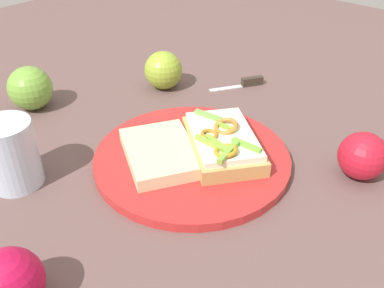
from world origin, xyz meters
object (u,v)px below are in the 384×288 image
at_px(knife, 246,83).
at_px(apple_0, 163,70).
at_px(apple_2, 363,156).
at_px(apple_3, 9,283).
at_px(plate, 192,158).
at_px(bread_slice_side, 161,153).
at_px(apple_1, 30,88).
at_px(drinking_glass, 11,154).
at_px(sandwich, 223,142).

bearing_deg(knife, apple_0, -14.98).
xyz_separation_m(apple_2, apple_3, (0.18, 0.46, 0.00)).
bearing_deg(plate, bread_slice_side, 52.99).
relative_size(apple_1, knife, 0.78).
distance_m(drinking_glass, knife, 0.49).
relative_size(bread_slice_side, knife, 1.33).
distance_m(apple_0, apple_2, 0.43).
bearing_deg(plate, apple_1, 11.50).
bearing_deg(sandwich, drinking_glass, -90.52).
xyz_separation_m(bread_slice_side, apple_1, (0.31, 0.03, 0.02)).
relative_size(plate, apple_0, 3.96).
bearing_deg(apple_1, plate, -168.50).
relative_size(apple_0, apple_1, 0.94).
relative_size(apple_1, apple_2, 1.15).
bearing_deg(apple_3, plate, -84.58).
distance_m(apple_0, apple_1, 0.26).
distance_m(apple_1, knife, 0.43).
relative_size(bread_slice_side, drinking_glass, 1.39).
distance_m(apple_2, knife, 0.33).
bearing_deg(apple_0, drinking_glass, 99.12).
bearing_deg(knife, sandwich, 58.87).
bearing_deg(apple_3, apple_0, -62.48).
xyz_separation_m(apple_0, drinking_glass, (-0.06, 0.37, 0.01)).
relative_size(sandwich, bread_slice_side, 1.32).
xyz_separation_m(sandwich, knife, (0.12, -0.24, -0.03)).
bearing_deg(drinking_glass, sandwich, -127.53).
distance_m(plate, bread_slice_side, 0.05).
height_order(plate, sandwich, sandwich).
relative_size(sandwich, apple_3, 2.52).
distance_m(bread_slice_side, apple_3, 0.29).
xyz_separation_m(sandwich, apple_0, (0.25, -0.12, 0.01)).
height_order(sandwich, apple_2, apple_2).
xyz_separation_m(plate, knife, (0.09, -0.28, -0.00)).
relative_size(bread_slice_side, apple_0, 1.82).
bearing_deg(bread_slice_side, apple_2, 67.40).
xyz_separation_m(bread_slice_side, drinking_glass, (0.13, 0.17, 0.03)).
height_order(apple_2, apple_3, apple_3).
xyz_separation_m(sandwich, apple_3, (-0.00, 0.36, 0.00)).
height_order(plate, apple_3, apple_3).
relative_size(apple_0, apple_2, 1.08).
distance_m(bread_slice_side, apple_1, 0.32).
xyz_separation_m(sandwich, apple_2, (-0.18, -0.10, 0.00)).
xyz_separation_m(apple_1, apple_2, (-0.55, -0.21, -0.01)).
bearing_deg(sandwich, knife, 154.68).
distance_m(bread_slice_side, apple_0, 0.27).
bearing_deg(drinking_glass, plate, -127.37).
bearing_deg(apple_1, sandwich, -163.87).
xyz_separation_m(apple_3, knife, (0.12, -0.60, -0.03)).
distance_m(apple_2, drinking_glass, 0.51).
bearing_deg(apple_3, apple_1, -33.72).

